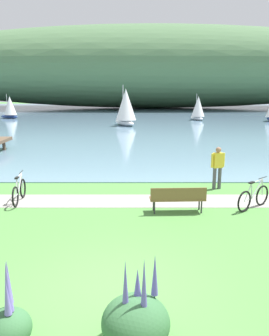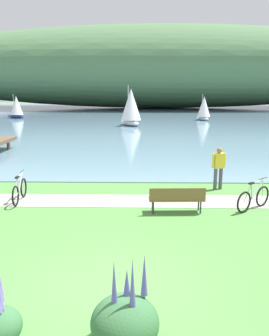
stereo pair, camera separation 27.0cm
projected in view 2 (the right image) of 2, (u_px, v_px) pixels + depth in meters
The scene contains 12 objects.
ground_plane at pixel (106, 290), 7.06m from camera, with size 200.00×200.00×0.00m, color #518E42.
bay_water at pixel (137, 115), 54.09m from camera, with size 180.00×80.00×0.04m, color #6B8EA8.
distant_hillside at pixel (159, 67), 71.66m from camera, with size 112.41×28.00×16.29m, color #4C7047.
shoreline_path at pixel (122, 201), 12.67m from camera, with size 60.00×1.50×0.01m, color #A39E93.
park_bench_near_camera at pixel (177, 198), 11.34m from camera, with size 1.82×0.55×0.88m.
bicycle_leaning_near_bench at pixel (20, 191), 12.55m from camera, with size 0.18×1.77×1.01m.
bicycle_beside_path at pixel (254, 198), 11.70m from camera, with size 1.41×1.16×1.01m.
person_at_shoreline at pixel (219, 166), 13.93m from camera, with size 0.58×0.33×1.71m.
echium_bush_far_cluster at pixel (125, 321), 5.44m from camera, with size 1.07×1.07×1.57m.
sailboat_nearest_to_shore at pixel (131, 107), 37.36m from camera, with size 3.02×3.68×4.30m.
sailboat_mid_bay at pixel (204, 108), 43.98m from camera, with size 2.09×2.87×3.26m.
sailboat_far_off at pixel (16, 107), 47.23m from camera, with size 2.82×2.12×3.22m.
Camera 2 is at (0.72, -6.33, 3.96)m, focal length 37.58 mm.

